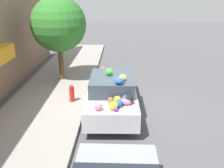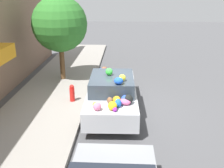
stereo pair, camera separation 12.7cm
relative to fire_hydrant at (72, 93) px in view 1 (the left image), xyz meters
The scene contains 5 objects.
ground_plane 1.83m from the fire_hydrant, 105.92° to the right, with size 60.00×60.00×0.00m, color #4C4C4F.
sidewalk_curb 1.19m from the fire_hydrant, 115.63° to the left, with size 24.00×3.20×0.14m.
street_tree 3.81m from the fire_hydrant, 19.66° to the left, with size 2.63×2.63×4.03m.
fire_hydrant is the anchor object (origin of this frame).
art_car 1.74m from the fire_hydrant, 108.45° to the right, with size 4.58×1.87×1.70m.
Camera 1 is at (-9.20, -0.23, 4.39)m, focal length 42.00 mm.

